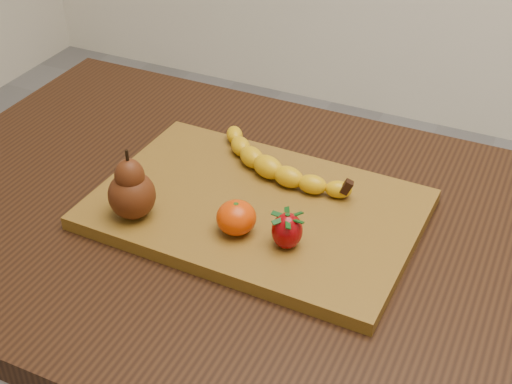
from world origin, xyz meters
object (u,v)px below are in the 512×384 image
at_px(cutting_board, 256,209).
at_px(pear, 131,184).
at_px(mandarin, 236,218).
at_px(table, 230,266).

relative_size(cutting_board, pear, 4.43).
xyz_separation_m(pear, mandarin, (0.14, 0.03, -0.03)).
bearing_deg(pear, table, 37.11).
bearing_deg(mandarin, cutting_board, 92.57).
bearing_deg(table, pear, -142.89).
xyz_separation_m(cutting_board, mandarin, (0.00, -0.07, 0.03)).
bearing_deg(table, mandarin, -53.28).
relative_size(table, pear, 9.84).
distance_m(cutting_board, pear, 0.18).
xyz_separation_m(table, pear, (-0.11, -0.08, 0.17)).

